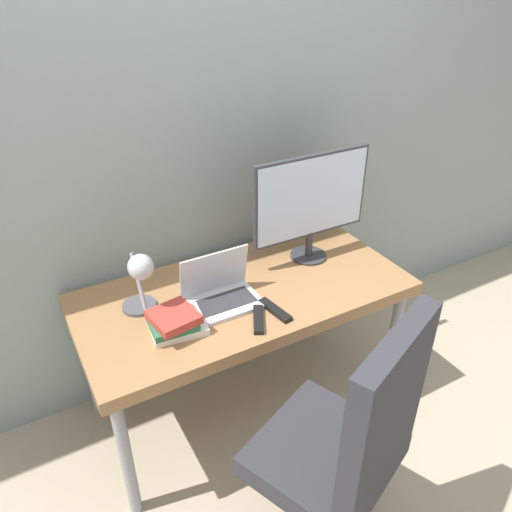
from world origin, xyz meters
name	(u,v)px	position (x,y,z in m)	size (l,w,h in m)	color
ground_plane	(282,452)	(0.00, 0.00, 0.00)	(12.00, 12.00, 0.00)	tan
wall_back	(198,135)	(0.00, 0.78, 1.30)	(8.00, 0.05, 2.60)	gray
desk	(244,300)	(0.00, 0.36, 0.65)	(1.48, 0.72, 0.71)	#996B42
laptop	(221,293)	(-0.13, 0.32, 0.76)	(0.31, 0.21, 0.22)	silver
monitor	(311,201)	(0.41, 0.45, 1.01)	(0.61, 0.18, 0.53)	#333338
desk_lamp	(140,278)	(-0.45, 0.37, 0.91)	(0.14, 0.24, 0.32)	#4C4C51
office_chair	(349,442)	(-0.03, -0.45, 0.59)	(0.65, 0.64, 1.10)	black
book_stack	(175,321)	(-0.37, 0.24, 0.75)	(0.24, 0.23, 0.09)	silver
tv_remote	(258,319)	(-0.06, 0.13, 0.72)	(0.12, 0.17, 0.02)	black
media_remote	(275,310)	(0.04, 0.15, 0.72)	(0.07, 0.18, 0.02)	black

